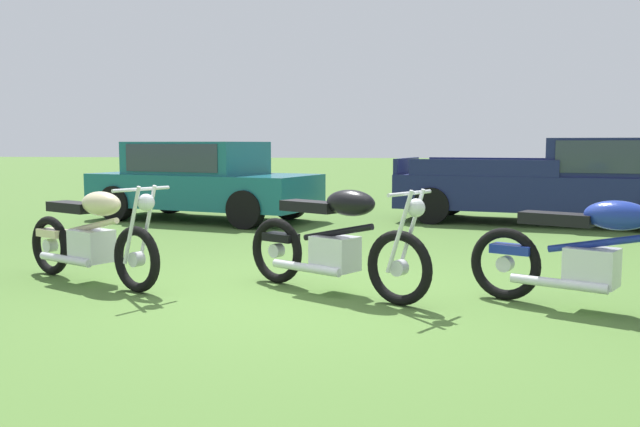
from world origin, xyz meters
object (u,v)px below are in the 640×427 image
(motorcycle_black, at_px, (335,242))
(car_teal, at_px, (201,177))
(motorcycle_cream, at_px, (91,236))
(pickup_truck_navy, at_px, (558,181))
(motorcycle_blue, at_px, (593,255))

(motorcycle_black, height_order, car_teal, car_teal)
(motorcycle_cream, bearing_deg, pickup_truck_navy, 74.99)
(motorcycle_cream, distance_m, pickup_truck_navy, 8.18)
(motorcycle_black, height_order, motorcycle_blue, same)
(car_teal, bearing_deg, motorcycle_blue, -32.31)
(motorcycle_cream, relative_size, motorcycle_black, 1.01)
(motorcycle_black, distance_m, pickup_truck_navy, 6.82)
(motorcycle_cream, bearing_deg, motorcycle_black, 25.79)
(motorcycle_cream, xyz_separation_m, pickup_truck_navy, (5.62, 5.94, 0.27))
(car_teal, bearing_deg, motorcycle_cream, -66.28)
(motorcycle_cream, height_order, motorcycle_blue, same)
(motorcycle_cream, distance_m, motorcycle_black, 2.47)
(motorcycle_cream, height_order, motorcycle_black, same)
(pickup_truck_navy, bearing_deg, motorcycle_cream, -120.34)
(car_teal, height_order, pickup_truck_navy, pickup_truck_navy)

